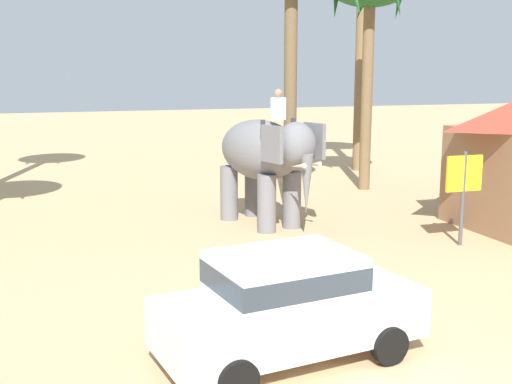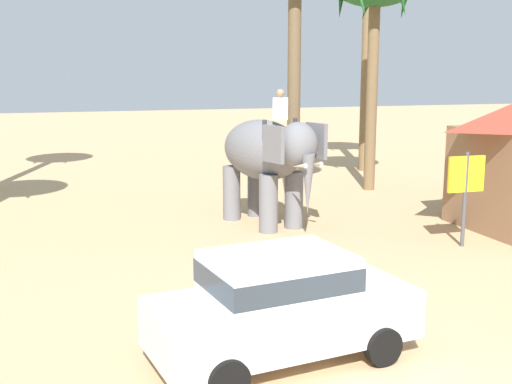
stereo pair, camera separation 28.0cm
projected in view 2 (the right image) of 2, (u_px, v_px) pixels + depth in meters
ground_plane at (339, 361)px, 10.07m from camera, size 120.00×120.00×0.00m
car_sedan_foreground at (281, 302)px, 9.98m from camera, size 4.30×2.31×1.70m
elephant_with_mahout at (267, 156)px, 18.40m from camera, size 2.56×4.02×3.88m
signboard_yellow at (466, 180)px, 16.24m from camera, size 1.00×0.10×2.40m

